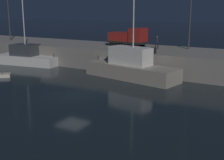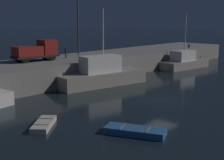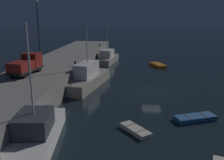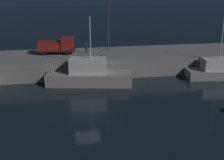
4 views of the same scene
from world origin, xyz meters
TOP-DOWN VIEW (x-y plane):
  - ground_plane at (0.00, 0.00)m, footprint 320.00×320.00m
  - pier_quay at (0.00, 14.95)m, footprint 69.12×8.85m
  - fishing_trawler_red at (1.03, 9.00)m, footprint 11.12×5.07m
  - fishing_boat_blue at (-15.13, 9.51)m, footprint 9.44×4.35m
  - fishing_boat_white at (18.52, 8.58)m, footprint 8.80×3.82m
  - dinghy_orange_near at (16.01, -1.62)m, footprint 4.44×3.23m
  - rowboat_white_mid at (-8.86, -3.88)m, footprint 2.85×4.24m
  - dinghy_red_small at (-12.07, 1.81)m, footprint 3.18×2.94m
  - lamp_post_east at (4.78, 17.12)m, footprint 0.44×0.44m
  - utility_truck at (-2.87, 15.85)m, footprint 5.59×2.59m
  - dockworker at (1.25, 15.52)m, footprint 0.40×0.40m
  - bollard_west at (2.90, 11.13)m, footprint 0.28×0.28m
  - bollard_central at (24.42, 11.22)m, footprint 0.28×0.28m

SIDE VIEW (x-z plane):
  - ground_plane at x=0.00m, z-range 0.00..0.00m
  - dinghy_red_small at x=-12.07m, z-range -0.02..0.40m
  - rowboat_white_mid at x=-8.86m, z-range -0.02..0.47m
  - dinghy_orange_near at x=16.01m, z-range -0.02..0.53m
  - fishing_boat_blue at x=-15.13m, z-range -3.73..5.73m
  - fishing_boat_white at x=18.52m, z-range -3.20..5.24m
  - fishing_trawler_red at x=1.03m, z-range -3.09..5.49m
  - pier_quay at x=0.00m, z-range 0.00..2.56m
  - bollard_west at x=2.90m, z-range 2.56..3.20m
  - bollard_central at x=24.42m, z-range 2.56..3.20m
  - dockworker at x=1.25m, z-range 2.67..4.21m
  - utility_truck at x=-2.87m, z-range 2.55..5.01m
  - lamp_post_east at x=4.78m, z-range 3.25..12.60m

